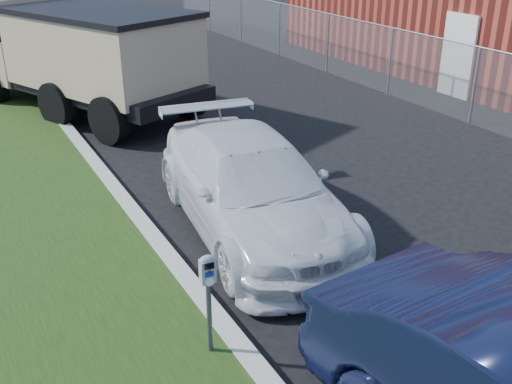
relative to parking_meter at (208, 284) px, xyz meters
name	(u,v)px	position (x,y,z in m)	size (l,w,h in m)	color
ground	(376,262)	(2.92, 0.76, -0.99)	(120.00, 120.00, 0.00)	black
chainlink_fence	(392,48)	(8.92, 7.76, 0.27)	(0.06, 30.06, 30.00)	slate
parking_meter	(208,284)	(0.00, 0.00, 0.00)	(0.17, 0.12, 1.21)	#3F4247
white_wagon	(250,186)	(1.83, 2.54, -0.27)	(2.03, 5.00, 1.45)	silver
dump_truck	(73,49)	(1.03, 10.45, 0.52)	(4.96, 7.25, 2.68)	black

